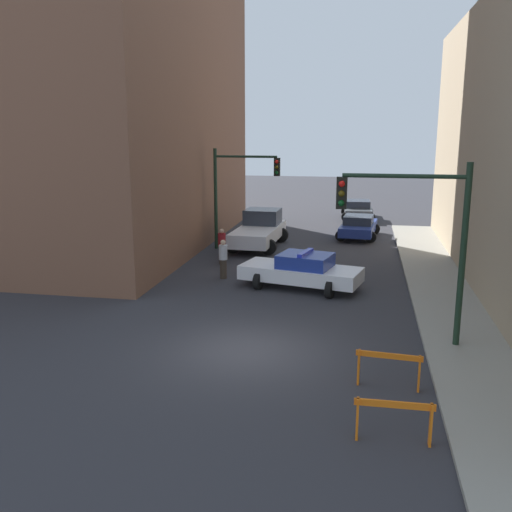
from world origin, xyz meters
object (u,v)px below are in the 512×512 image
(pedestrian_crossing, at_px, (223,258))
(pedestrian_corner, at_px, (222,246))
(white_truck, at_px, (259,230))
(police_car, at_px, (302,270))
(barrier_mid, at_px, (389,364))
(barrier_front, at_px, (394,414))
(parked_car_near, at_px, (359,226))
(parked_car_mid, at_px, (358,209))
(traffic_light_near, at_px, (421,226))
(traffic_light_far, at_px, (236,184))

(pedestrian_crossing, relative_size, pedestrian_corner, 1.00)
(white_truck, xyz_separation_m, pedestrian_corner, (-1.00, -4.22, -0.04))
(police_car, xyz_separation_m, pedestrian_crossing, (-3.41, 0.90, 0.14))
(barrier_mid, bearing_deg, white_truck, 110.81)
(white_truck, height_order, barrier_front, white_truck)
(parked_car_near, distance_m, pedestrian_crossing, 11.71)
(pedestrian_crossing, bearing_deg, parked_car_mid, 88.63)
(police_car, bearing_deg, traffic_light_near, -131.30)
(parked_car_near, xyz_separation_m, pedestrian_corner, (-6.19, -7.75, 0.19))
(parked_car_mid, relative_size, pedestrian_crossing, 2.64)
(traffic_light_far, bearing_deg, white_truck, 41.78)
(barrier_front, bearing_deg, barrier_mid, 90.15)
(parked_car_near, height_order, barrier_mid, parked_car_near)
(white_truck, height_order, parked_car_mid, white_truck)
(pedestrian_crossing, height_order, barrier_mid, pedestrian_crossing)
(parked_car_near, relative_size, barrier_front, 2.78)
(white_truck, height_order, pedestrian_corner, white_truck)
(white_truck, relative_size, pedestrian_corner, 3.30)
(parked_car_mid, distance_m, pedestrian_corner, 16.06)
(police_car, height_order, parked_car_near, police_car)
(white_truck, xyz_separation_m, parked_car_mid, (5.05, 10.66, -0.23))
(parked_car_near, bearing_deg, barrier_mid, -81.70)
(traffic_light_far, distance_m, barrier_front, 19.37)
(traffic_light_near, xyz_separation_m, pedestrian_corner, (-8.00, 8.96, -2.67))
(traffic_light_far, relative_size, barrier_front, 3.25)
(pedestrian_corner, bearing_deg, parked_car_near, 116.19)
(traffic_light_near, distance_m, parked_car_mid, 24.09)
(police_car, height_order, pedestrian_corner, pedestrian_corner)
(white_truck, relative_size, barrier_front, 3.43)
(pedestrian_corner, xyz_separation_m, barrier_front, (7.16, -14.48, -0.24))
(pedestrian_crossing, relative_size, barrier_mid, 1.04)
(white_truck, xyz_separation_m, barrier_mid, (6.15, -16.17, -0.29))
(police_car, xyz_separation_m, white_truck, (-3.11, 7.71, 0.18))
(traffic_light_near, relative_size, parked_car_mid, 1.19)
(traffic_light_far, relative_size, police_car, 1.04)
(parked_car_near, xyz_separation_m, parked_car_mid, (-0.13, 7.13, 0.00))
(barrier_front, height_order, barrier_mid, same)
(police_car, distance_m, parked_car_mid, 18.47)
(police_car, bearing_deg, parked_car_mid, 7.24)
(barrier_front, bearing_deg, police_car, 105.49)
(police_car, relative_size, pedestrian_corner, 3.01)
(traffic_light_near, bearing_deg, parked_car_near, 96.19)
(parked_car_near, distance_m, barrier_front, 22.25)
(police_car, relative_size, pedestrian_crossing, 3.01)
(white_truck, distance_m, pedestrian_corner, 4.33)
(traffic_light_far, distance_m, parked_car_near, 8.12)
(barrier_front, bearing_deg, pedestrian_crossing, 118.50)
(barrier_front, bearing_deg, parked_car_near, 92.49)
(parked_car_near, bearing_deg, traffic_light_far, -138.88)
(barrier_mid, bearing_deg, pedestrian_crossing, 124.57)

